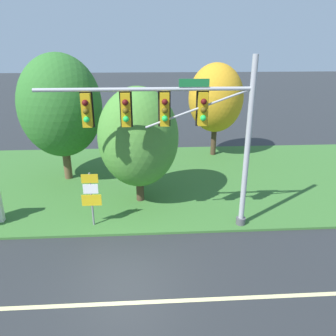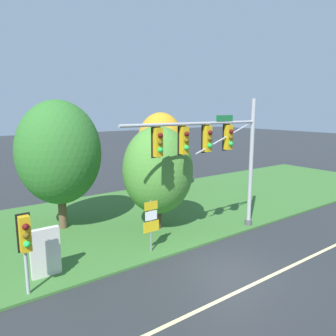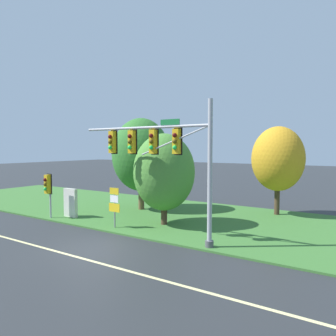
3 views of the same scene
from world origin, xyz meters
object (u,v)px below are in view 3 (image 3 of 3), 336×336
info_kiosk (71,203)px  tree_left_of_mast (164,172)px  route_sign_post (114,203)px  tree_nearest_road (141,155)px  pedestrian_signal_near_kerb (48,187)px  tree_behind_signpost (278,159)px  traffic_signal_mast (162,151)px

info_kiosk → tree_left_of_mast: bearing=15.0°
route_sign_post → tree_nearest_road: size_ratio=0.35×
tree_nearest_road → info_kiosk: bearing=-115.4°
route_sign_post → tree_left_of_mast: tree_left_of_mast is taller
tree_nearest_road → tree_left_of_mast: bearing=-36.3°
pedestrian_signal_near_kerb → route_sign_post: bearing=5.6°
pedestrian_signal_near_kerb → tree_behind_signpost: size_ratio=0.48×
tree_left_of_mast → tree_behind_signpost: tree_behind_signpost is taller
traffic_signal_mast → info_kiosk: bearing=173.8°
tree_left_of_mast → info_kiosk: bearing=-165.0°
traffic_signal_mast → route_sign_post: traffic_signal_mast is taller
tree_left_of_mast → pedestrian_signal_near_kerb: bearing=-159.0°
traffic_signal_mast → tree_nearest_road: traffic_signal_mast is taller
route_sign_post → pedestrian_signal_near_kerb: bearing=-174.4°
tree_nearest_road → info_kiosk: size_ratio=3.58×
tree_left_of_mast → tree_behind_signpost: 8.33m
pedestrian_signal_near_kerb → info_kiosk: pedestrian_signal_near_kerb is taller
info_kiosk → route_sign_post: bearing=-7.0°
traffic_signal_mast → tree_behind_signpost: 9.87m
traffic_signal_mast → tree_behind_signpost: size_ratio=1.33×
pedestrian_signal_near_kerb → tree_left_of_mast: (7.28, 2.79, 1.07)m
tree_left_of_mast → route_sign_post: bearing=-130.5°
pedestrian_signal_near_kerb → info_kiosk: size_ratio=1.54×
route_sign_post → tree_behind_signpost: size_ratio=0.39×
route_sign_post → info_kiosk: (-4.46, 0.55, -0.49)m
tree_nearest_road → info_kiosk: 6.13m
traffic_signal_mast → tree_behind_signpost: (3.28, 9.29, -0.62)m
tree_nearest_road → tree_left_of_mast: 5.21m
tree_left_of_mast → traffic_signal_mast: bearing=-58.0°
tree_nearest_road → tree_left_of_mast: size_ratio=1.24×
pedestrian_signal_near_kerb → info_kiosk: 1.81m
traffic_signal_mast → tree_left_of_mast: 3.31m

